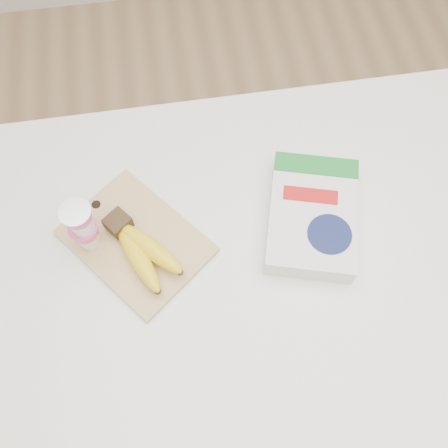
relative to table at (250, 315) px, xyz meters
name	(u,v)px	position (x,y,z in m)	size (l,w,h in m)	color
room	(279,145)	(0.00, 0.00, 0.87)	(4.00, 4.00, 4.00)	tan
table	(250,315)	(0.00, 0.00, 0.00)	(1.28, 0.85, 0.96)	white
cutting_board	(136,241)	(-0.26, 0.06, 0.49)	(0.21, 0.29, 0.01)	#DBB478
bananas	(141,250)	(-0.25, 0.03, 0.52)	(0.17, 0.21, 0.06)	#382816
yogurt_stack	(83,226)	(-0.35, 0.07, 0.57)	(0.07, 0.06, 0.14)	white
cereal_box	(312,216)	(0.12, 0.05, 0.51)	(0.25, 0.31, 0.06)	white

